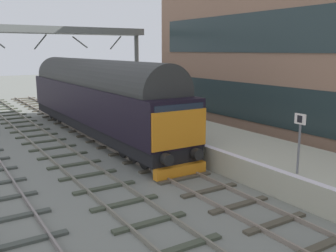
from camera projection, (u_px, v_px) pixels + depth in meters
name	position (u px, v px, depth m)	size (l,w,h in m)	color
ground_plane	(164.00, 169.00, 16.94)	(140.00, 140.00, 0.00)	slate
track_main	(164.00, 168.00, 16.93)	(2.50, 60.00, 0.15)	gray
track_adjacent_west	(96.00, 181.00, 15.25)	(2.50, 60.00, 0.15)	slate
track_adjacent_far_west	(1.00, 199.00, 13.38)	(2.50, 60.00, 0.15)	gray
station_platform	(226.00, 147.00, 18.72)	(4.00, 44.00, 1.01)	#B4B29B
diesel_locomotive	(96.00, 96.00, 23.01)	(2.74, 18.67, 4.68)	black
platform_number_sign	(299.00, 135.00, 12.90)	(0.10, 0.44, 2.11)	slate
waiting_passenger	(147.00, 101.00, 24.63)	(0.44, 0.48, 1.64)	#302A38
overhead_footbridge	(40.00, 34.00, 27.39)	(16.09, 2.00, 6.89)	slate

